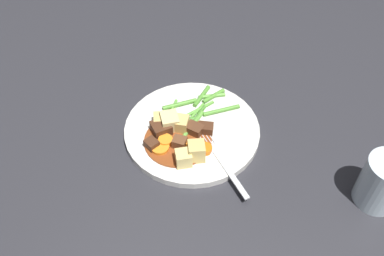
{
  "coord_description": "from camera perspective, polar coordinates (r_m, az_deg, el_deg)",
  "views": [
    {
      "loc": [
        0.52,
        0.2,
        0.63
      ],
      "look_at": [
        0.0,
        0.0,
        0.01
      ],
      "focal_mm": 39.35,
      "sensor_mm": 36.0,
      "label": 1
    }
  ],
  "objects": [
    {
      "name": "meat_chunk_4",
      "position": [
        0.79,
        -5.49,
        -2.21
      ],
      "size": [
        0.03,
        0.03,
        0.02
      ],
      "primitive_type": "cube",
      "rotation": [
        0.0,
        0.0,
        1.11
      ],
      "color": "#4C2B19",
      "rests_on": "dinner_plate"
    },
    {
      "name": "carrot_slice_3",
      "position": [
        0.79,
        1.8,
        -2.84
      ],
      "size": [
        0.04,
        0.04,
        0.01
      ],
      "primitive_type": "cylinder",
      "rotation": [
        0.0,
        0.0,
        3.8
      ],
      "color": "orange",
      "rests_on": "dinner_plate"
    },
    {
      "name": "green_bean_6",
      "position": [
        0.86,
        -2.73,
        2.44
      ],
      "size": [
        0.06,
        0.01,
        0.01
      ],
      "primitive_type": "cylinder",
      "rotation": [
        0.0,
        1.57,
        3.23
      ],
      "color": "#66AD42",
      "rests_on": "dinner_plate"
    },
    {
      "name": "dinner_plate",
      "position": [
        0.83,
        0.0,
        -0.33
      ],
      "size": [
        0.27,
        0.27,
        0.01
      ],
      "primitive_type": "cylinder",
      "color": "white",
      "rests_on": "ground_plane"
    },
    {
      "name": "green_bean_7",
      "position": [
        0.86,
        4.01,
        2.41
      ],
      "size": [
        0.06,
        0.07,
        0.01
      ],
      "primitive_type": "cylinder",
      "rotation": [
        0.0,
        1.57,
        2.25
      ],
      "color": "#599E38",
      "rests_on": "dinner_plate"
    },
    {
      "name": "meat_chunk_2",
      "position": [
        0.81,
        1.79,
        -0.23
      ],
      "size": [
        0.03,
        0.03,
        0.02
      ],
      "primitive_type": "cube",
      "rotation": [
        0.0,
        0.0,
        1.8
      ],
      "color": "#4C2B19",
      "rests_on": "dinner_plate"
    },
    {
      "name": "green_bean_1",
      "position": [
        0.89,
        2.7,
        4.38
      ],
      "size": [
        0.04,
        0.05,
        0.01
      ],
      "primitive_type": "cylinder",
      "rotation": [
        0.0,
        1.57,
        2.09
      ],
      "color": "#66AD42",
      "rests_on": "dinner_plate"
    },
    {
      "name": "potato_chunk_0",
      "position": [
        0.82,
        -3.03,
        0.83
      ],
      "size": [
        0.05,
        0.05,
        0.03
      ],
      "primitive_type": "cube",
      "rotation": [
        0.0,
        0.0,
        0.59
      ],
      "color": "#EAD68C",
      "rests_on": "dinner_plate"
    },
    {
      "name": "meat_chunk_3",
      "position": [
        0.79,
        -1.69,
        -2.01
      ],
      "size": [
        0.02,
        0.03,
        0.02
      ],
      "primitive_type": "cube",
      "rotation": [
        0.0,
        0.0,
        3.18
      ],
      "color": "brown",
      "rests_on": "dinner_plate"
    },
    {
      "name": "green_bean_5",
      "position": [
        0.89,
        1.32,
        4.34
      ],
      "size": [
        0.07,
        0.02,
        0.01
      ],
      "primitive_type": "cylinder",
      "rotation": [
        0.0,
        1.57,
        3.02
      ],
      "color": "#599E38",
      "rests_on": "dinner_plate"
    },
    {
      "name": "green_bean_8",
      "position": [
        0.84,
        0.81,
        1.49
      ],
      "size": [
        0.07,
        0.02,
        0.01
      ],
      "primitive_type": "cylinder",
      "rotation": [
        0.0,
        1.57,
        3.02
      ],
      "color": "#4C8E33",
      "rests_on": "dinner_plate"
    },
    {
      "name": "water_glass",
      "position": [
        0.77,
        24.43,
        -6.7
      ],
      "size": [
        0.08,
        0.08,
        0.1
      ],
      "primitive_type": "cylinder",
      "color": "silver",
      "rests_on": "ground_plane"
    },
    {
      "name": "carrot_slice_2",
      "position": [
        0.79,
        -4.36,
        -2.68
      ],
      "size": [
        0.04,
        0.04,
        0.01
      ],
      "primitive_type": "cylinder",
      "rotation": [
        0.0,
        0.0,
        0.35
      ],
      "color": "orange",
      "rests_on": "dinner_plate"
    },
    {
      "name": "carrot_slice_0",
      "position": [
        0.79,
        -0.73,
        -2.58
      ],
      "size": [
        0.03,
        0.03,
        0.01
      ],
      "primitive_type": "cylinder",
      "rotation": [
        0.0,
        0.0,
        0.22
      ],
      "color": "orange",
      "rests_on": "dinner_plate"
    },
    {
      "name": "green_bean_2",
      "position": [
        0.83,
        0.25,
        0.46
      ],
      "size": [
        0.08,
        0.02,
        0.01
      ],
      "primitive_type": "cylinder",
      "rotation": [
        0.0,
        1.57,
        2.99
      ],
      "color": "#66AD42",
      "rests_on": "dinner_plate"
    },
    {
      "name": "green_bean_10",
      "position": [
        0.85,
        0.59,
        2.18
      ],
      "size": [
        0.05,
        0.02,
        0.01
      ],
      "primitive_type": "cylinder",
      "rotation": [
        0.0,
        1.57,
        2.93
      ],
      "color": "#66AD42",
      "rests_on": "dinner_plate"
    },
    {
      "name": "green_bean_4",
      "position": [
        0.86,
        0.65,
        2.4
      ],
      "size": [
        0.07,
        0.05,
        0.01
      ],
      "primitive_type": "cylinder",
      "rotation": [
        0.0,
        1.57,
        2.56
      ],
      "color": "#66AD42",
      "rests_on": "dinner_plate"
    },
    {
      "name": "green_bean_9",
      "position": [
        0.89,
        2.93,
        4.36
      ],
      "size": [
        0.05,
        0.04,
        0.01
      ],
      "primitive_type": "cylinder",
      "rotation": [
        0.0,
        1.57,
        2.62
      ],
      "color": "#599E38",
      "rests_on": "dinner_plate"
    },
    {
      "name": "stew_sauce",
      "position": [
        0.81,
        -1.93,
        -1.7
      ],
      "size": [
        0.13,
        0.13,
        0.0
      ],
      "primitive_type": "cylinder",
      "color": "brown",
      "rests_on": "dinner_plate"
    },
    {
      "name": "carrot_slice_1",
      "position": [
        0.8,
        -3.61,
        -1.76
      ],
      "size": [
        0.04,
        0.04,
        0.01
      ],
      "primitive_type": "cylinder",
      "rotation": [
        0.0,
        0.0,
        5.71
      ],
      "color": "orange",
      "rests_on": "dinner_plate"
    },
    {
      "name": "potato_chunk_1",
      "position": [
        0.76,
        -1.15,
        -4.1
      ],
      "size": [
        0.04,
        0.04,
        0.03
      ],
      "primitive_type": "cube",
      "rotation": [
        0.0,
        0.0,
        0.54
      ],
      "color": "#E5CC7A",
      "rests_on": "dinner_plate"
    },
    {
      "name": "meat_chunk_1",
      "position": [
        0.81,
        -4.2,
        -0.06
      ],
      "size": [
        0.05,
        0.05,
        0.02
      ],
      "primitive_type": "cube",
      "rotation": [
        0.0,
        0.0,
        5.52
      ],
      "color": "#4C2B19",
      "rests_on": "dinner_plate"
    },
    {
      "name": "meat_chunk_0",
      "position": [
        0.81,
        0.34,
        -0.18
      ],
      "size": [
        0.03,
        0.04,
        0.02
      ],
      "primitive_type": "cube",
      "rotation": [
        0.0,
        0.0,
        6.12
      ],
      "color": "#56331E",
      "rests_on": "dinner_plate"
    },
    {
      "name": "fork",
      "position": [
        0.78,
        3.95,
        -4.34
      ],
      "size": [
        0.13,
        0.14,
        0.0
      ],
      "color": "silver",
      "rests_on": "dinner_plate"
    },
    {
      "name": "potato_chunk_2",
      "position": [
        0.82,
        -1.48,
        0.55
      ],
      "size": [
        0.03,
        0.03,
        0.03
      ],
      "primitive_type": "cube",
      "rotation": [
        0.0,
        0.0,
        0.17
      ],
      "color": "#DBBC6B",
      "rests_on": "dinner_plate"
    },
    {
      "name": "green_bean_3",
      "position": [
        0.87,
        -1.69,
        3.24
      ],
      "size": [
        0.05,
        0.06,
        0.01
      ],
      "primitive_type": "cylinder",
      "rotation": [
        0.0,
        1.57,
        2.28
      ],
      "color": "#599E38",
      "rests_on": "dinner_plate"
    },
    {
      "name": "ground_plane",
      "position": [
        0.84,
        0.0,
        -0.65
      ],
      "size": [
        3.0,
        3.0,
        0.0
      ],
      "primitive_type": "plane",
      "color": "#2D2D33"
    },
    {
      "name": "green_bean_0",
      "position": [
        0.84,
        -1.25,
        0.92
      ],
      "size": [
        0.05,
        0.06,
        0.01
      ],
      "primitive_type": "cylinder",
      "rotation": [
        0.0,
        1.57,
        2.24
      ],
      "color": "#4C8E33",
      "rests_on": "dinner_plate"
    },
    {
      "name": "potato_chunk_3",
      "position": [
        0.83,
        -4.3,
        1.03
      ],
      "size": [
        0.04,
        0.04,
        0.02
      ],
      "primitive_type": "cube",
      "rotation": [
        0.0,
        0.0,
        0.45
      ],
      "color": "#DBBC6B",
      "rests_on": "dinner_plate"
    },
    {
      "name": "potato_chunk_4",
      "position": [
        0.77,
        0.61,
        -3.16
      ],
      "size": [
        0.04,
        0.04,
        0.04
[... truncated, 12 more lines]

